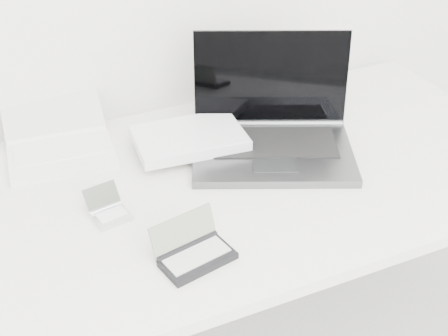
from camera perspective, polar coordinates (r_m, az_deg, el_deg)
name	(u,v)px	position (r m, az deg, el deg)	size (l,w,h in m)	color
desk	(228,193)	(1.55, 0.40, -2.27)	(1.60, 0.80, 0.73)	white
laptop_large	(248,133)	(1.62, 2.21, 3.19)	(0.58, 0.45, 0.28)	#4F5254
netbook_open_white	(59,142)	(1.68, -14.86, 2.27)	(0.29, 0.35, 0.09)	white
pda_silver	(109,211)	(1.42, -10.48, -3.90)	(0.09, 0.11, 0.06)	silver
palmtop_charcoal	(194,252)	(1.29, -2.80, -7.68)	(0.17, 0.13, 0.08)	black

